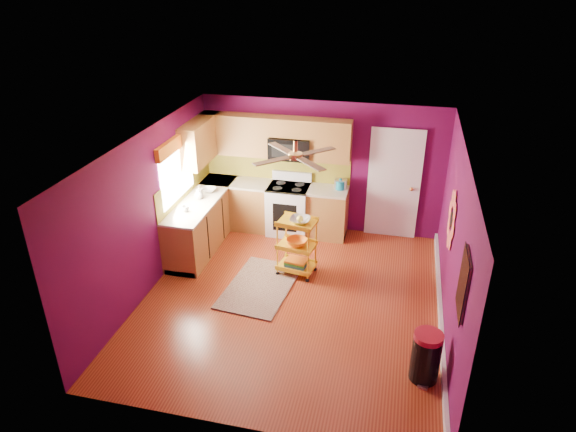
# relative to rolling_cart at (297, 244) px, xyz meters

# --- Properties ---
(ground) EXTENTS (5.00, 5.00, 0.00)m
(ground) POSITION_rel_rolling_cart_xyz_m (0.08, -0.76, -0.55)
(ground) COLOR maroon
(ground) RESTS_ON ground
(room_envelope) EXTENTS (4.54, 5.04, 2.52)m
(room_envelope) POSITION_rel_rolling_cart_xyz_m (0.11, -0.76, 1.08)
(room_envelope) COLOR #56093D
(room_envelope) RESTS_ON ground
(lower_cabinets) EXTENTS (2.81, 2.31, 0.94)m
(lower_cabinets) POSITION_rel_rolling_cart_xyz_m (-1.26, 1.06, -0.12)
(lower_cabinets) COLOR brown
(lower_cabinets) RESTS_ON ground
(electric_range) EXTENTS (0.76, 0.66, 1.13)m
(electric_range) POSITION_rel_rolling_cart_xyz_m (-0.47, 1.41, -0.07)
(electric_range) COLOR white
(electric_range) RESTS_ON ground
(upper_cabinetry) EXTENTS (2.80, 2.30, 1.26)m
(upper_cabinetry) POSITION_rel_rolling_cart_xyz_m (-1.16, 1.41, 1.24)
(upper_cabinetry) COLOR brown
(upper_cabinetry) RESTS_ON ground
(left_window) EXTENTS (0.08, 1.35, 1.08)m
(left_window) POSITION_rel_rolling_cart_xyz_m (-2.14, 0.29, 1.18)
(left_window) COLOR white
(left_window) RESTS_ON ground
(panel_door) EXTENTS (0.95, 0.11, 2.15)m
(panel_door) POSITION_rel_rolling_cart_xyz_m (1.43, 1.71, 0.47)
(panel_door) COLOR white
(panel_door) RESTS_ON ground
(right_wall_art) EXTENTS (0.04, 2.74, 1.04)m
(right_wall_art) POSITION_rel_rolling_cart_xyz_m (2.31, -1.10, 0.89)
(right_wall_art) COLOR black
(right_wall_art) RESTS_ON ground
(ceiling_fan) EXTENTS (1.01, 1.01, 0.26)m
(ceiling_fan) POSITION_rel_rolling_cart_xyz_m (0.08, -0.56, 1.74)
(ceiling_fan) COLOR #BF8C3F
(ceiling_fan) RESTS_ON ground
(shag_rug) EXTENTS (1.12, 1.67, 0.02)m
(shag_rug) POSITION_rel_rolling_cart_xyz_m (-0.49, -0.54, -0.54)
(shag_rug) COLOR black
(shag_rug) RESTS_ON ground
(rolling_cart) EXTENTS (0.66, 0.53, 1.08)m
(rolling_cart) POSITION_rel_rolling_cart_xyz_m (0.00, 0.00, 0.00)
(rolling_cart) COLOR yellow
(rolling_cart) RESTS_ON ground
(trash_can) EXTENTS (0.44, 0.44, 0.69)m
(trash_can) POSITION_rel_rolling_cart_xyz_m (2.05, -2.01, -0.21)
(trash_can) COLOR black
(trash_can) RESTS_ON ground
(teal_kettle) EXTENTS (0.18, 0.18, 0.21)m
(teal_kettle) POSITION_rel_rolling_cart_xyz_m (0.48, 1.52, 0.47)
(teal_kettle) COLOR teal
(teal_kettle) RESTS_ON lower_cabinets
(toaster) EXTENTS (0.22, 0.15, 0.18)m
(toaster) POSITION_rel_rolling_cart_xyz_m (0.48, 1.55, 0.48)
(toaster) COLOR beige
(toaster) RESTS_ON lower_cabinets
(soap_bottle_a) EXTENTS (0.09, 0.10, 0.21)m
(soap_bottle_a) POSITION_rel_rolling_cart_xyz_m (-1.92, 0.63, 0.49)
(soap_bottle_a) COLOR #EA3F72
(soap_bottle_a) RESTS_ON lower_cabinets
(soap_bottle_b) EXTENTS (0.15, 0.15, 0.19)m
(soap_bottle_b) POSITION_rel_rolling_cart_xyz_m (-1.89, 0.53, 0.48)
(soap_bottle_b) COLOR white
(soap_bottle_b) RESTS_ON lower_cabinets
(counter_dish) EXTENTS (0.24, 0.24, 0.06)m
(counter_dish) POSITION_rel_rolling_cart_xyz_m (-1.83, 0.88, 0.41)
(counter_dish) COLOR white
(counter_dish) RESTS_ON lower_cabinets
(counter_cup) EXTENTS (0.12, 0.12, 0.10)m
(counter_cup) POSITION_rel_rolling_cart_xyz_m (-1.91, -0.01, 0.43)
(counter_cup) COLOR white
(counter_cup) RESTS_ON lower_cabinets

